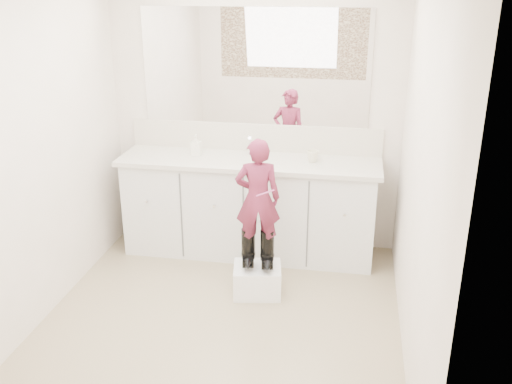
# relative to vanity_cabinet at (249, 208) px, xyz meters

# --- Properties ---
(floor) EXTENTS (3.00, 3.00, 0.00)m
(floor) POSITION_rel_vanity_cabinet_xyz_m (0.00, -1.23, -0.42)
(floor) COLOR #8D815C
(floor) RESTS_ON ground
(wall_back) EXTENTS (2.60, 0.00, 2.60)m
(wall_back) POSITION_rel_vanity_cabinet_xyz_m (0.00, 0.27, 0.77)
(wall_back) COLOR beige
(wall_back) RESTS_ON floor
(wall_front) EXTENTS (2.60, 0.00, 2.60)m
(wall_front) POSITION_rel_vanity_cabinet_xyz_m (0.00, -2.73, 0.77)
(wall_front) COLOR beige
(wall_front) RESTS_ON floor
(wall_left) EXTENTS (0.00, 3.00, 3.00)m
(wall_left) POSITION_rel_vanity_cabinet_xyz_m (-1.30, -1.23, 0.78)
(wall_left) COLOR beige
(wall_left) RESTS_ON floor
(wall_right) EXTENTS (0.00, 3.00, 3.00)m
(wall_right) POSITION_rel_vanity_cabinet_xyz_m (1.30, -1.23, 0.78)
(wall_right) COLOR beige
(wall_right) RESTS_ON floor
(vanity_cabinet) EXTENTS (2.20, 0.55, 0.85)m
(vanity_cabinet) POSITION_rel_vanity_cabinet_xyz_m (0.00, 0.00, 0.00)
(vanity_cabinet) COLOR silver
(vanity_cabinet) RESTS_ON floor
(countertop) EXTENTS (2.28, 0.58, 0.04)m
(countertop) POSITION_rel_vanity_cabinet_xyz_m (0.00, -0.01, 0.45)
(countertop) COLOR beige
(countertop) RESTS_ON vanity_cabinet
(backsplash) EXTENTS (2.28, 0.03, 0.25)m
(backsplash) POSITION_rel_vanity_cabinet_xyz_m (0.00, 0.26, 0.59)
(backsplash) COLOR beige
(backsplash) RESTS_ON countertop
(mirror) EXTENTS (2.00, 0.02, 1.00)m
(mirror) POSITION_rel_vanity_cabinet_xyz_m (0.00, 0.26, 1.22)
(mirror) COLOR white
(mirror) RESTS_ON wall_back
(dot_panel) EXTENTS (2.00, 0.01, 1.20)m
(dot_panel) POSITION_rel_vanity_cabinet_xyz_m (0.00, -2.71, 1.22)
(dot_panel) COLOR #472819
(dot_panel) RESTS_ON wall_front
(faucet) EXTENTS (0.08, 0.08, 0.10)m
(faucet) POSITION_rel_vanity_cabinet_xyz_m (0.00, 0.15, 0.52)
(faucet) COLOR silver
(faucet) RESTS_ON countertop
(cup) EXTENTS (0.13, 0.13, 0.10)m
(cup) POSITION_rel_vanity_cabinet_xyz_m (0.55, 0.02, 0.51)
(cup) COLOR beige
(cup) RESTS_ON countertop
(soap_bottle) EXTENTS (0.08, 0.08, 0.18)m
(soap_bottle) POSITION_rel_vanity_cabinet_xyz_m (-0.48, 0.03, 0.56)
(soap_bottle) COLOR white
(soap_bottle) RESTS_ON countertop
(step_stool) EXTENTS (0.42, 0.37, 0.24)m
(step_stool) POSITION_rel_vanity_cabinet_xyz_m (0.20, -0.72, -0.31)
(step_stool) COLOR white
(step_stool) RESTS_ON floor
(boot_left) EXTENTS (0.15, 0.22, 0.31)m
(boot_left) POSITION_rel_vanity_cabinet_xyz_m (0.12, -0.70, -0.03)
(boot_left) COLOR black
(boot_left) RESTS_ON step_stool
(boot_right) EXTENTS (0.15, 0.22, 0.31)m
(boot_right) POSITION_rel_vanity_cabinet_xyz_m (0.27, -0.70, -0.03)
(boot_right) COLOR black
(boot_right) RESTS_ON step_stool
(toddler) EXTENTS (0.38, 0.28, 0.94)m
(toddler) POSITION_rel_vanity_cabinet_xyz_m (0.20, -0.70, 0.38)
(toddler) COLOR #B53760
(toddler) RESTS_ON step_stool
(toothbrush) EXTENTS (0.14, 0.03, 0.06)m
(toothbrush) POSITION_rel_vanity_cabinet_xyz_m (0.27, -0.78, 0.46)
(toothbrush) COLOR #CA4E91
(toothbrush) RESTS_ON toddler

